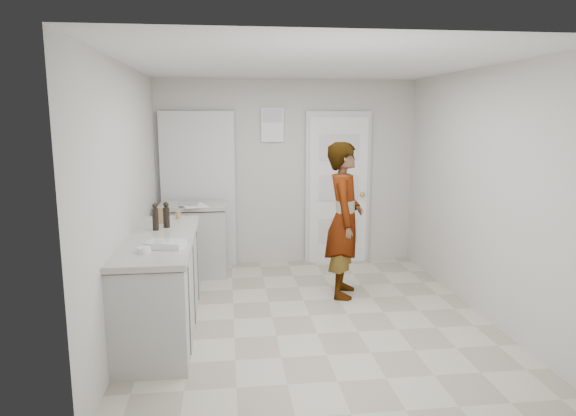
{
  "coord_description": "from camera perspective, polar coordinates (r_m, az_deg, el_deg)",
  "views": [
    {
      "loc": [
        -0.81,
        -4.92,
        2.02
      ],
      "look_at": [
        -0.18,
        0.4,
        1.05
      ],
      "focal_mm": 32.0,
      "sensor_mm": 36.0,
      "label": 1
    }
  ],
  "objects": [
    {
      "name": "oil_cruet_b",
      "position": [
        5.12,
        -14.53,
        -1.01
      ],
      "size": [
        0.06,
        0.06,
        0.27
      ],
      "color": "black",
      "rests_on": "main_counter"
    },
    {
      "name": "cake_mix_box",
      "position": [
        5.42,
        -13.62,
        -0.82
      ],
      "size": [
        0.11,
        0.06,
        0.17
      ],
      "primitive_type": "cube",
      "rotation": [
        0.0,
        0.0,
        -0.17
      ],
      "color": "#99704C",
      "rests_on": "main_counter"
    },
    {
      "name": "oil_cruet_a",
      "position": [
        5.22,
        -13.37,
        -0.79
      ],
      "size": [
        0.07,
        0.07,
        0.26
      ],
      "color": "black",
      "rests_on": "main_counter"
    },
    {
      "name": "room_shell",
      "position": [
        6.97,
        -1.48,
        2.01
      ],
      "size": [
        4.0,
        4.0,
        4.0
      ],
      "color": "beige",
      "rests_on": "ground"
    },
    {
      "name": "side_counter",
      "position": [
        6.67,
        -10.39,
        -3.74
      ],
      "size": [
        0.84,
        0.61,
        0.93
      ],
      "color": "#B7B7B3",
      "rests_on": "ground"
    },
    {
      "name": "ground",
      "position": [
        5.38,
        2.45,
        -11.85
      ],
      "size": [
        4.0,
        4.0,
        0.0
      ],
      "primitive_type": "plane",
      "color": "#A09686",
      "rests_on": "ground"
    },
    {
      "name": "main_counter",
      "position": [
        5.02,
        -13.89,
        -8.6
      ],
      "size": [
        0.64,
        1.96,
        0.93
      ],
      "color": "#B7B7B3",
      "rests_on": "ground"
    },
    {
      "name": "egg_bowl",
      "position": [
        4.34,
        -15.73,
        -4.49
      ],
      "size": [
        0.11,
        0.11,
        0.04
      ],
      "color": "silver",
      "rests_on": "main_counter"
    },
    {
      "name": "baking_dish",
      "position": [
        4.46,
        -13.42,
        -3.96
      ],
      "size": [
        0.35,
        0.29,
        0.05
      ],
      "rotation": [
        0.0,
        0.0,
        -0.26
      ],
      "color": "silver",
      "rests_on": "main_counter"
    },
    {
      "name": "person",
      "position": [
        5.77,
        6.28,
        -1.34
      ],
      "size": [
        0.57,
        0.72,
        1.74
      ],
      "primitive_type": "imported",
      "rotation": [
        0.0,
        0.0,
        1.31
      ],
      "color": "silver",
      "rests_on": "ground"
    },
    {
      "name": "papers",
      "position": [
        6.43,
        -10.43,
        0.29
      ],
      "size": [
        0.37,
        0.42,
        0.01
      ],
      "primitive_type": "cube",
      "rotation": [
        0.0,
        0.0,
        0.31
      ],
      "color": "white",
      "rests_on": "side_counter"
    },
    {
      "name": "spice_jar",
      "position": [
        5.66,
        -12.09,
        -0.74
      ],
      "size": [
        0.06,
        0.06,
        0.08
      ],
      "primitive_type": "cylinder",
      "color": "tan",
      "rests_on": "main_counter"
    }
  ]
}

